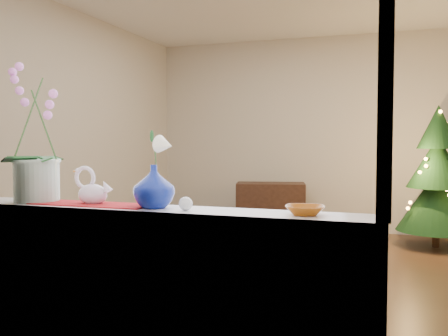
# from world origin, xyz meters

# --- Properties ---
(ground) EXTENTS (5.00, 5.00, 0.00)m
(ground) POSITION_xyz_m (0.00, 0.00, 0.00)
(ground) COLOR #3E2919
(ground) RESTS_ON ground
(wall_back) EXTENTS (4.50, 0.10, 2.70)m
(wall_back) POSITION_xyz_m (0.00, 2.50, 1.35)
(wall_back) COLOR beige
(wall_back) RESTS_ON ground
(wall_front) EXTENTS (4.50, 0.10, 2.70)m
(wall_front) POSITION_xyz_m (0.00, -2.50, 1.35)
(wall_front) COLOR beige
(wall_front) RESTS_ON ground
(wall_left) EXTENTS (0.10, 5.00, 2.70)m
(wall_left) POSITION_xyz_m (-2.25, 0.00, 1.35)
(wall_left) COLOR beige
(wall_left) RESTS_ON ground
(window_apron) EXTENTS (2.20, 0.08, 0.88)m
(window_apron) POSITION_xyz_m (0.00, -2.46, 0.44)
(window_apron) COLOR white
(window_apron) RESTS_ON ground
(windowsill) EXTENTS (2.20, 0.26, 0.04)m
(windowsill) POSITION_xyz_m (0.00, -2.37, 0.90)
(windowsill) COLOR white
(windowsill) RESTS_ON window_apron
(window_frame) EXTENTS (2.22, 0.06, 1.60)m
(window_frame) POSITION_xyz_m (0.00, -2.47, 1.70)
(window_frame) COLOR white
(window_frame) RESTS_ON windowsill
(runner) EXTENTS (0.70, 0.20, 0.01)m
(runner) POSITION_xyz_m (-0.38, -2.37, 0.92)
(runner) COLOR maroon
(runner) RESTS_ON windowsill
(orchid_pot) EXTENTS (0.32, 0.32, 0.75)m
(orchid_pot) POSITION_xyz_m (-0.70, -2.36, 1.30)
(orchid_pot) COLOR silver
(orchid_pot) RESTS_ON windowsill
(swan) EXTENTS (0.22, 0.11, 0.19)m
(swan) POSITION_xyz_m (-0.35, -2.35, 1.01)
(swan) COLOR silver
(swan) RESTS_ON windowsill
(blue_vase) EXTENTS (0.26, 0.26, 0.24)m
(blue_vase) POSITION_xyz_m (0.01, -2.38, 1.04)
(blue_vase) COLOR navy
(blue_vase) RESTS_ON windowsill
(lily) EXTENTS (0.13, 0.08, 0.18)m
(lily) POSITION_xyz_m (0.01, -2.38, 1.25)
(lily) COLOR white
(lily) RESTS_ON blue_vase
(paperweight) EXTENTS (0.08, 0.08, 0.06)m
(paperweight) POSITION_xyz_m (0.20, -2.41, 0.95)
(paperweight) COLOR silver
(paperweight) RESTS_ON windowsill
(amber_dish) EXTENTS (0.17, 0.17, 0.04)m
(amber_dish) POSITION_xyz_m (0.75, -2.38, 0.94)
(amber_dish) COLOR #974D11
(amber_dish) RESTS_ON windowsill
(xmas_tree) EXTENTS (1.00, 1.00, 1.67)m
(xmas_tree) POSITION_xyz_m (1.59, 1.78, 0.84)
(xmas_tree) COLOR black
(xmas_tree) RESTS_ON ground
(side_table) EXTENTS (1.00, 0.66, 0.69)m
(side_table) POSITION_xyz_m (-0.47, 2.02, 0.34)
(side_table) COLOR black
(side_table) RESTS_ON ground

